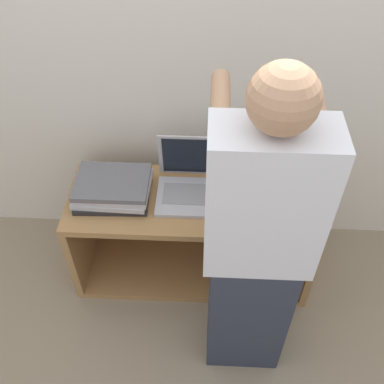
{
  "coord_description": "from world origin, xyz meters",
  "views": [
    {
      "loc": [
        0.07,
        -1.27,
        2.16
      ],
      "look_at": [
        0.0,
        0.17,
        0.69
      ],
      "focal_mm": 42.0,
      "sensor_mm": 36.0,
      "label": 1
    }
  ],
  "objects_px": {
    "laptop_stack_left": "(113,188)",
    "laptop_stack_right": "(273,191)",
    "person": "(257,251)",
    "laptop_open": "(193,183)"
  },
  "relations": [
    {
      "from": "laptop_stack_left",
      "to": "laptop_stack_right",
      "type": "distance_m",
      "value": 0.77
    },
    {
      "from": "person",
      "to": "laptop_stack_right",
      "type": "bearing_deg",
      "value": 76.18
    },
    {
      "from": "laptop_open",
      "to": "laptop_stack_right",
      "type": "distance_m",
      "value": 0.38
    },
    {
      "from": "laptop_open",
      "to": "laptop_stack_right",
      "type": "height_order",
      "value": "laptop_open"
    },
    {
      "from": "laptop_stack_left",
      "to": "laptop_stack_right",
      "type": "xyz_separation_m",
      "value": [
        0.77,
        0.0,
        0.01
      ]
    },
    {
      "from": "laptop_stack_left",
      "to": "person",
      "type": "xyz_separation_m",
      "value": [
        0.65,
        -0.47,
        0.17
      ]
    },
    {
      "from": "laptop_stack_right",
      "to": "laptop_open",
      "type": "bearing_deg",
      "value": 173.09
    },
    {
      "from": "laptop_open",
      "to": "laptop_stack_left",
      "type": "distance_m",
      "value": 0.39
    },
    {
      "from": "person",
      "to": "laptop_open",
      "type": "bearing_deg",
      "value": 116.79
    },
    {
      "from": "laptop_stack_right",
      "to": "laptop_stack_left",
      "type": "bearing_deg",
      "value": -179.79
    }
  ]
}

